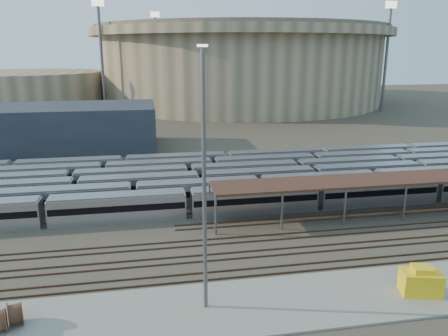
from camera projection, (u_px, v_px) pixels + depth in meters
ground at (280, 234)px, 54.95m from camera, size 420.00×420.00×0.00m
apron at (276, 303)px, 39.84m from camera, size 50.00×9.00×0.20m
subway_trains at (251, 178)px, 72.14m from camera, size 129.46×23.90×3.60m
inspection_shed at (424, 178)px, 61.16m from camera, size 60.30×6.00×5.30m
empty_tracks at (293, 251)px, 50.18m from camera, size 170.00×9.62×0.18m
stadium at (240, 63)px, 187.70m from camera, size 124.00×124.00×32.50m
secondary_arena at (28, 90)px, 166.26m from camera, size 56.00×56.00×14.00m
service_building at (62, 128)px, 99.87m from camera, size 42.00×20.00×10.00m
floodlight_0 at (101, 54)px, 148.76m from camera, size 4.00×1.00×38.40m
floodlight_2 at (387, 54)px, 156.28m from camera, size 4.00×1.00×38.40m
floodlight_3 at (156, 53)px, 199.62m from camera, size 4.00×1.00×38.40m
cable_reel_west at (15, 314)px, 36.42m from camera, size 1.61×2.17×1.94m
yard_light_pole at (204, 185)px, 36.14m from camera, size 0.81×0.36×22.67m
yellow_equipment at (421, 283)px, 41.00m from camera, size 3.97×3.00×2.21m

